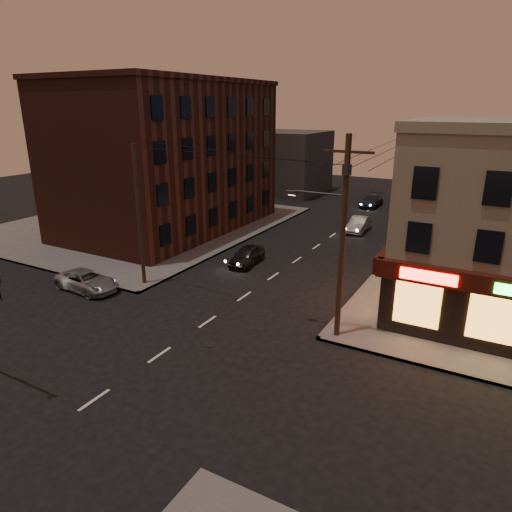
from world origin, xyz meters
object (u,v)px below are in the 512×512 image
Objects in this scene: sedan_near at (247,255)px; sedan_mid at (359,224)px; suv_cross at (87,281)px; sedan_far at (371,201)px; fire_hydrant at (390,285)px.

sedan_mid reaches higher than sedan_near.
suv_cross is at bearing -129.77° from sedan_near.
sedan_mid is at bearing -80.93° from sedan_far.
sedan_near reaches higher than fire_hydrant.
suv_cross is at bearing -152.42° from fire_hydrant.
suv_cross is 1.09× the size of sedan_mid.
sedan_near is 24.72m from sedan_far.
sedan_far is at bearing 108.04° from fire_hydrant.
suv_cross is 35.12m from sedan_far.
sedan_near is at bearing -30.85° from suv_cross.
sedan_far is (-1.97, 11.46, 0.00)m from sedan_mid.
sedan_mid is at bearing 65.71° from sedan_near.
fire_hydrant is (17.14, 8.95, -0.07)m from suv_cross.
sedan_near is 0.83× the size of sedan_far.
fire_hydrant is (8.14, -24.99, -0.13)m from sedan_far.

